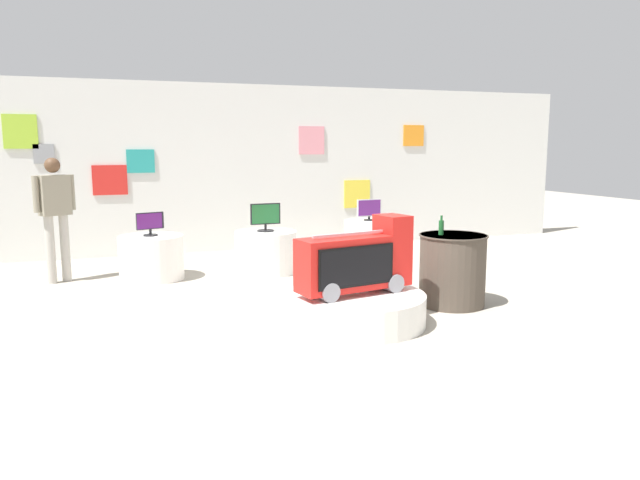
{
  "coord_description": "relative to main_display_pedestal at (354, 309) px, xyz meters",
  "views": [
    {
      "loc": [
        -2.07,
        -6.04,
        1.82
      ],
      "look_at": [
        -0.02,
        -0.04,
        0.83
      ],
      "focal_mm": 33.7,
      "sensor_mm": 36.0,
      "label": 1
    }
  ],
  "objects": [
    {
      "name": "back_wall_display",
      "position": [
        -0.23,
        4.85,
        1.28
      ],
      "size": [
        12.97,
        0.13,
        2.88
      ],
      "color": "silver",
      "rests_on": "ground"
    },
    {
      "name": "shopper_browsing_near_truck",
      "position": [
        -3.05,
        3.09,
        0.83
      ],
      "size": [
        0.5,
        0.36,
        1.68
      ],
      "color": "#B2ADA3",
      "rests_on": "ground"
    },
    {
      "name": "main_display_pedestal",
      "position": [
        0.0,
        0.0,
        0.0
      ],
      "size": [
        1.48,
        1.48,
        0.32
      ],
      "primitive_type": "cylinder",
      "color": "white",
      "rests_on": "ground"
    },
    {
      "name": "display_pedestal_center_rear",
      "position": [
        -0.25,
        2.8,
        0.14
      ],
      "size": [
        0.9,
        0.9,
        0.61
      ],
      "primitive_type": "cylinder",
      "color": "white",
      "rests_on": "ground"
    },
    {
      "name": "display_pedestal_right_rear",
      "position": [
        1.68,
        3.49,
        0.14
      ],
      "size": [
        0.83,
        0.83,
        0.61
      ],
      "primitive_type": "cylinder",
      "color": "white",
      "rests_on": "ground"
    },
    {
      "name": "tv_on_center_rear",
      "position": [
        -0.25,
        2.8,
        0.66
      ],
      "size": [
        0.44,
        0.24,
        0.41
      ],
      "color": "black",
      "rests_on": "display_pedestal_center_rear"
    },
    {
      "name": "display_pedestal_left_rear",
      "position": [
        -1.85,
        2.88,
        0.14
      ],
      "size": [
        0.88,
        0.88,
        0.61
      ],
      "primitive_type": "cylinder",
      "color": "white",
      "rests_on": "ground"
    },
    {
      "name": "side_table_round",
      "position": [
        1.35,
        0.32,
        0.26
      ],
      "size": [
        0.78,
        0.78,
        0.82
      ],
      "color": "#4C4238",
      "rests_on": "ground"
    },
    {
      "name": "tv_on_left_rear",
      "position": [
        -1.85,
        2.88,
        0.62
      ],
      "size": [
        0.37,
        0.19,
        0.32
      ],
      "color": "black",
      "rests_on": "display_pedestal_left_rear"
    },
    {
      "name": "novelty_firetruck_tv",
      "position": [
        0.03,
        -0.0,
        0.49
      ],
      "size": [
        1.28,
        0.6,
        0.79
      ],
      "color": "gray",
      "rests_on": "main_display_pedestal"
    },
    {
      "name": "tv_on_right_rear",
      "position": [
        1.68,
        3.49,
        0.64
      ],
      "size": [
        0.45,
        0.18,
        0.35
      ],
      "color": "black",
      "rests_on": "display_pedestal_right_rear"
    },
    {
      "name": "bottle_on_side_table",
      "position": [
        1.21,
        0.36,
        0.75
      ],
      "size": [
        0.06,
        0.06,
        0.22
      ],
      "color": "#195926",
      "rests_on": "side_table_round"
    },
    {
      "name": "ground_plane",
      "position": [
        -0.22,
        0.45,
        -0.16
      ],
      "size": [
        30.0,
        30.0,
        0.0
      ],
      "primitive_type": "plane",
      "color": "#A8A091"
    }
  ]
}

